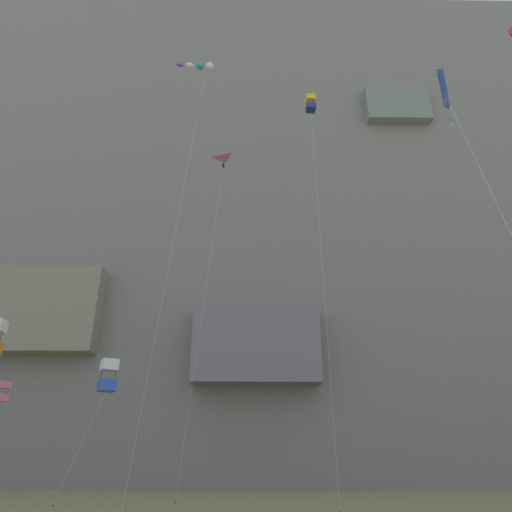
{
  "coord_description": "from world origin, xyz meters",
  "views": [
    {
      "loc": [
        -0.71,
        2.52,
        2.58
      ],
      "look_at": [
        -0.36,
        26.66,
        13.4
      ],
      "focal_mm": 32.02,
      "sensor_mm": 36.0,
      "label": 1
    }
  ],
  "objects_px": {
    "kite_box_near_cliff": "(311,105)",
    "kite_box_high_left": "(3,392)",
    "kite_diamond_upper_right": "(446,96)",
    "kite_delta_high_right": "(225,174)",
    "kite_windsock_upper_mid": "(200,67)",
    "kite_box_low_left": "(108,375)"
  },
  "relations": [
    {
      "from": "kite_box_low_left",
      "to": "kite_windsock_upper_mid",
      "type": "bearing_deg",
      "value": -34.81
    },
    {
      "from": "kite_delta_high_right",
      "to": "kite_box_high_left",
      "type": "bearing_deg",
      "value": -171.27
    },
    {
      "from": "kite_diamond_upper_right",
      "to": "kite_box_high_left",
      "type": "distance_m",
      "value": 33.24
    },
    {
      "from": "kite_windsock_upper_mid",
      "to": "kite_box_low_left",
      "type": "bearing_deg",
      "value": 145.19
    },
    {
      "from": "kite_box_near_cliff",
      "to": "kite_box_high_left",
      "type": "height_order",
      "value": "kite_box_near_cliff"
    },
    {
      "from": "kite_diamond_upper_right",
      "to": "kite_box_near_cliff",
      "type": "distance_m",
      "value": 22.33
    },
    {
      "from": "kite_box_low_left",
      "to": "kite_box_high_left",
      "type": "xyz_separation_m",
      "value": [
        -7.36,
        0.35,
        -1.09
      ]
    },
    {
      "from": "kite_delta_high_right",
      "to": "kite_windsock_upper_mid",
      "type": "bearing_deg",
      "value": -106.37
    },
    {
      "from": "kite_box_low_left",
      "to": "kite_diamond_upper_right",
      "type": "bearing_deg",
      "value": -46.62
    },
    {
      "from": "kite_box_low_left",
      "to": "kite_box_near_cliff",
      "type": "distance_m",
      "value": 27.51
    },
    {
      "from": "kite_box_near_cliff",
      "to": "kite_windsock_upper_mid",
      "type": "height_order",
      "value": "kite_windsock_upper_mid"
    },
    {
      "from": "kite_box_near_cliff",
      "to": "kite_box_low_left",
      "type": "bearing_deg",
      "value": 170.7
    },
    {
      "from": "kite_box_high_left",
      "to": "kite_diamond_upper_right",
      "type": "bearing_deg",
      "value": -37.43
    },
    {
      "from": "kite_windsock_upper_mid",
      "to": "kite_box_high_left",
      "type": "bearing_deg",
      "value": 161.74
    },
    {
      "from": "kite_diamond_upper_right",
      "to": "kite_box_low_left",
      "type": "bearing_deg",
      "value": 133.38
    },
    {
      "from": "kite_diamond_upper_right",
      "to": "kite_box_high_left",
      "type": "height_order",
      "value": "kite_diamond_upper_right"
    },
    {
      "from": "kite_delta_high_right",
      "to": "kite_box_high_left",
      "type": "relative_size",
      "value": 3.64
    },
    {
      "from": "kite_box_high_left",
      "to": "kite_box_low_left",
      "type": "bearing_deg",
      "value": -2.75
    },
    {
      "from": "kite_box_near_cliff",
      "to": "kite_delta_high_right",
      "type": "bearing_deg",
      "value": 146.02
    },
    {
      "from": "kite_diamond_upper_right",
      "to": "kite_windsock_upper_mid",
      "type": "height_order",
      "value": "kite_windsock_upper_mid"
    },
    {
      "from": "kite_delta_high_right",
      "to": "kite_box_high_left",
      "type": "distance_m",
      "value": 25.18
    },
    {
      "from": "kite_diamond_upper_right",
      "to": "kite_box_low_left",
      "type": "distance_m",
      "value": 27.45
    }
  ]
}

